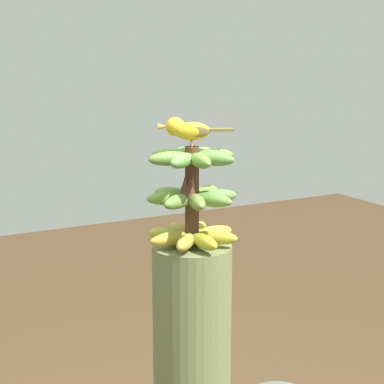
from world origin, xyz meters
The scene contains 2 objects.
banana_bunch centered at (0.00, 0.00, 1.14)m, with size 0.26×0.26×0.28m.
perched_bird centered at (0.01, 0.01, 1.32)m, with size 0.11×0.20×0.08m.
Camera 1 is at (-1.60, 0.87, 1.53)m, focal length 62.88 mm.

